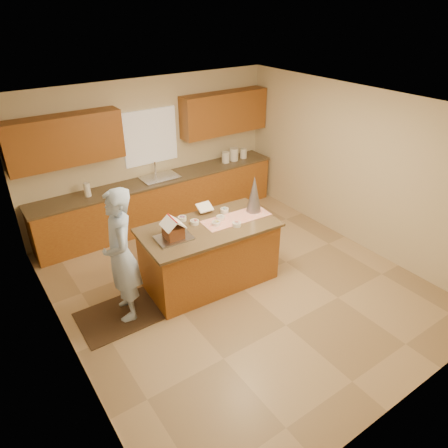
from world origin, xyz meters
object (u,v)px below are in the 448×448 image
Objects in this scene: island_base at (209,256)px; tinsel_tree at (254,194)px; gingerbread_house at (173,230)px; boy at (121,256)px.

tinsel_tree is (0.83, 0.01, 0.81)m from island_base.
tinsel_tree is 1.86× the size of gingerbread_house.
boy is at bearing -178.00° from island_base.
tinsel_tree is 2.20m from boy.
gingerbread_house is (0.75, -0.05, 0.17)m from boy.
gingerbread_house is at bearing -178.97° from tinsel_tree.
gingerbread_house is (-0.59, -0.02, 0.65)m from island_base.
island_base is 0.88m from gingerbread_house.
island_base is at bearing 101.75° from boy.
gingerbread_house is at bearing -174.81° from island_base.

